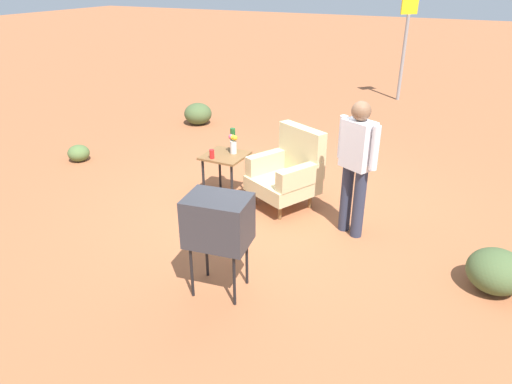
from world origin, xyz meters
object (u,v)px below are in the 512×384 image
Objects in this scene: road_sign at (405,42)px; bottle_wine_green at (233,139)px; armchair at (289,171)px; tv_on_stand at (218,221)px; person_standing at (356,161)px; soda_can_red at (212,154)px; side_table at (225,161)px; flower_vase at (233,143)px.

road_sign reaches higher than bottle_wine_green.
armchair is 1.03× the size of tv_on_stand.
armchair is 1.14m from person_standing.
bottle_wine_green is (-0.86, 0.02, 0.30)m from armchair.
soda_can_red is at bearing -158.80° from armchair.
flower_vase is at bearing 50.30° from side_table.
tv_on_stand is at bearing -116.75° from person_standing.
armchair is 0.65× the size of person_standing.
tv_on_stand is (0.13, -2.06, 0.28)m from armchair.
armchair is at bearing 11.27° from side_table.
soda_can_red is at bearing -119.27° from flower_vase.
bottle_wine_green is (0.02, 0.20, 0.26)m from side_table.
armchair is 2.09m from tv_on_stand.
tv_on_stand is at bearing -90.67° from road_sign.
flower_vase is (-1.78, 0.30, -0.15)m from person_standing.
person_standing is at bearing -12.13° from bottle_wine_green.
bottle_wine_green is at bearing 115.36° from tv_on_stand.
side_table is at bearing -99.38° from road_sign.
road_sign is 6.72m from flower_vase.
road_sign is 9.21× the size of flower_vase.
person_standing is (0.85, 1.69, 0.16)m from tv_on_stand.
side_table is 2.41× the size of flower_vase.
road_sign is (0.23, 6.53, 0.88)m from armchair.
bottle_wine_green reaches higher than soda_can_red.
person_standing is 6.19× the size of flower_vase.
soda_can_red reaches higher than side_table.
side_table is at bearing 66.75° from soda_can_red.
tv_on_stand is 0.63× the size of person_standing.
side_table is at bearing 173.89° from person_standing.
side_table is 0.27m from flower_vase.
flower_vase is (-1.03, -6.61, -0.59)m from road_sign.
armchair is 0.91m from bottle_wine_green.
flower_vase is at bearing 60.73° from soda_can_red.
tv_on_stand is 2.01m from soda_can_red.
bottle_wine_green is at bearing 84.08° from side_table.
soda_can_red is (-1.19, -6.91, -0.68)m from road_sign.
side_table is 0.27m from soda_can_red.
side_table is 2.00× the size of bottle_wine_green.
bottle_wine_green is 1.21× the size of flower_vase.
flower_vase is (0.06, -0.10, -0.01)m from bottle_wine_green.
person_standing reaches higher than side_table.
armchair is 0.43× the size of road_sign.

